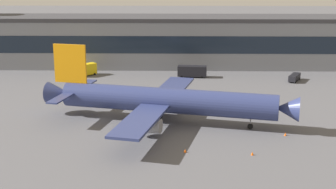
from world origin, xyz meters
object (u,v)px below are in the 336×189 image
traffic_cone_2 (285,134)px  stair_truck (87,69)px  belt_loader (295,77)px  traffic_cone_0 (185,151)px  fuel_truck (193,71)px  airliner (163,100)px  traffic_cone_1 (252,153)px

traffic_cone_2 → stair_truck: bearing=132.6°
stair_truck → belt_loader: 60.71m
stair_truck → traffic_cone_0: stair_truck is taller
stair_truck → belt_loader: (60.41, -6.04, -0.83)m
fuel_truck → traffic_cone_2: (16.39, -50.49, -1.57)m
airliner → traffic_cone_1: airliner is taller
fuel_truck → traffic_cone_0: 59.69m
stair_truck → traffic_cone_2: (47.95, -52.10, -1.67)m
belt_loader → fuel_truck: (-28.85, 4.43, 0.73)m
airliner → traffic_cone_1: bearing=-48.6°
airliner → stair_truck: 50.41m
fuel_truck → traffic_cone_2: size_ratio=13.97×
traffic_cone_1 → traffic_cone_2: size_ratio=0.98×
airliner → traffic_cone_0: bearing=-75.8°
belt_loader → traffic_cone_1: belt_loader is taller
stair_truck → airliner: bearing=-61.4°
fuel_truck → traffic_cone_0: bearing=-93.0°
belt_loader → traffic_cone_1: 59.78m
fuel_truck → traffic_cone_1: fuel_truck is taller
airliner → stair_truck: size_ratio=8.94×
airliner → traffic_cone_2: bearing=-18.4°
airliner → stair_truck: (-24.12, 44.18, -2.77)m
traffic_cone_2 → traffic_cone_0: bearing=-155.0°
fuel_truck → traffic_cone_2: bearing=-72.0°
traffic_cone_0 → belt_loader: bearing=59.9°
airliner → traffic_cone_1: 24.49m
belt_loader → fuel_truck: fuel_truck is taller
stair_truck → traffic_cone_1: bearing=-57.2°
belt_loader → traffic_cone_0: 63.77m
stair_truck → fuel_truck: stair_truck is taller
fuel_truck → traffic_cone_2: fuel_truck is taller
airliner → belt_loader: 52.77m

